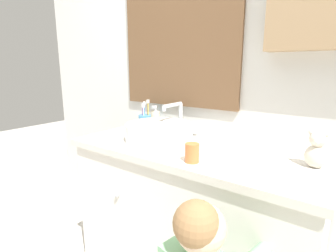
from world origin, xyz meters
TOP-DOWN VIEW (x-y plane):
  - wall_back at (0.02, 0.62)m, footprint 3.20×0.18m
  - vanity_counter at (0.00, 0.31)m, footprint 1.26×0.57m
  - sink_basin at (-0.21, 0.31)m, footprint 0.37×0.42m
  - toothbrush_holder at (-0.49, 0.50)m, footprint 0.09×0.09m
  - soap_dispenser at (-0.39, 0.48)m, footprint 0.06×0.06m
  - teddy_bear at (0.53, 0.36)m, footprint 0.08×0.07m
  - drinking_cup at (0.11, 0.12)m, footprint 0.06×0.06m

SIDE VIEW (x-z plane):
  - vanity_counter at x=0.00m, z-range 0.00..0.85m
  - drinking_cup at x=0.11m, z-range 0.85..0.93m
  - toothbrush_holder at x=-0.49m, z-range 0.80..0.99m
  - sink_basin at x=-0.21m, z-range 0.80..1.00m
  - soap_dispenser at x=-0.39m, z-range 0.83..0.99m
  - teddy_bear at x=0.53m, z-range 0.85..1.00m
  - wall_back at x=0.02m, z-range 0.03..2.53m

